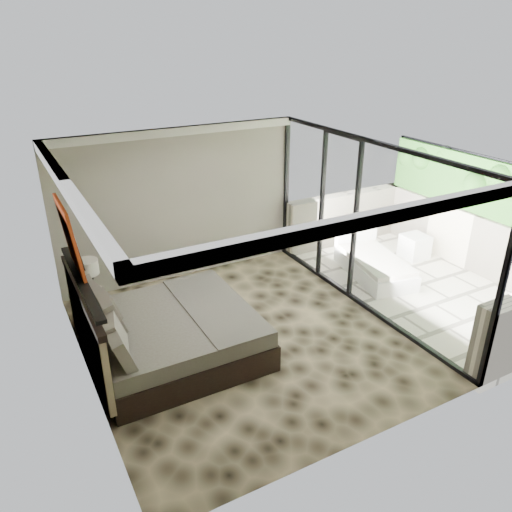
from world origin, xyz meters
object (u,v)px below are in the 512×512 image
nightstand (90,311)px  lounger (373,264)px  table_lamp (88,273)px  bed (167,334)px  ottoman (415,246)px

nightstand → lounger: 5.19m
nightstand → lounger: (5.14, -0.75, -0.04)m
nightstand → lounger: lounger is taller
table_lamp → lounger: (5.08, -0.73, -0.70)m
bed → ottoman: bearing=8.4°
nightstand → bed: bearing=-80.3°
lounger → table_lamp: bearing=-176.9°
nightstand → table_lamp: size_ratio=0.84×
bed → nightstand: 1.59m
ottoman → lounger: 1.28m
bed → ottoman: bed is taller
table_lamp → lounger: table_lamp is taller
table_lamp → ottoman: (6.34, -0.53, -0.67)m
ottoman → bed: bearing=-171.6°
lounger → ottoman: bearing=20.3°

